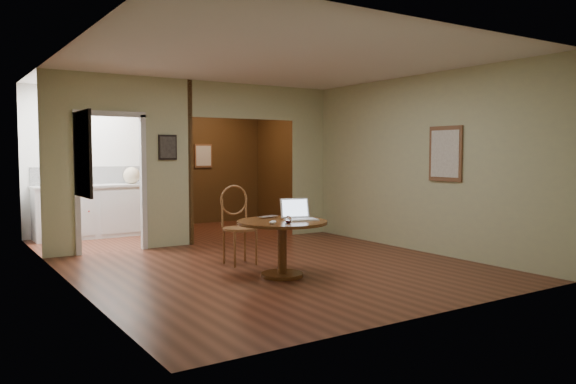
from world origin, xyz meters
TOP-DOWN VIEW (x-y plane):
  - floor at (0.00, 0.00)m, footprint 5.00×5.00m
  - room_shell at (-0.47, 3.10)m, footprint 5.20×7.50m
  - dining_table at (-0.24, -0.37)m, footprint 1.10×1.10m
  - chair at (-0.31, 0.66)m, footprint 0.46×0.46m
  - open_laptop at (-0.02, -0.39)m, footprint 0.42×0.40m
  - closed_laptop at (-0.21, -0.05)m, footprint 0.34×0.27m
  - mouse at (-0.51, -0.59)m, footprint 0.12×0.09m
  - wine_glass at (-0.31, -0.61)m, footprint 0.08×0.08m
  - pen at (-0.33, -0.62)m, footprint 0.12×0.09m
  - kitchen_cabinet at (-1.35, 4.20)m, footprint 2.06×0.60m
  - grocery_bag at (-0.65, 4.20)m, footprint 0.34×0.30m

SIDE VIEW (x-z plane):
  - floor at x=0.00m, z-range 0.00..0.00m
  - kitchen_cabinet at x=-1.35m, z-range 0.00..0.94m
  - dining_table at x=-0.24m, z-range 0.17..0.85m
  - chair at x=-0.31m, z-range 0.06..1.13m
  - pen at x=-0.33m, z-range 0.69..0.70m
  - closed_laptop at x=-0.21m, z-range 0.69..0.71m
  - mouse at x=-0.51m, z-range 0.69..0.73m
  - wine_glass at x=-0.31m, z-range 0.69..0.78m
  - open_laptop at x=-0.02m, z-range 0.63..0.89m
  - grocery_bag at x=-0.65m, z-range 0.94..1.25m
  - room_shell at x=-0.47m, z-range -1.21..3.79m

